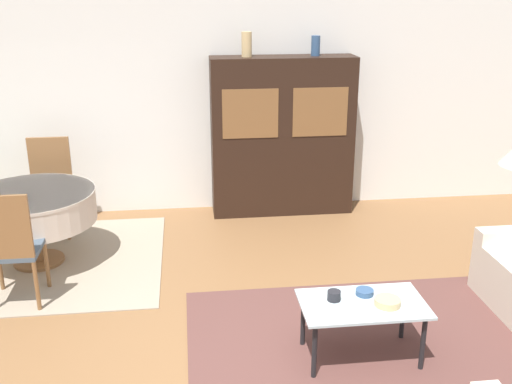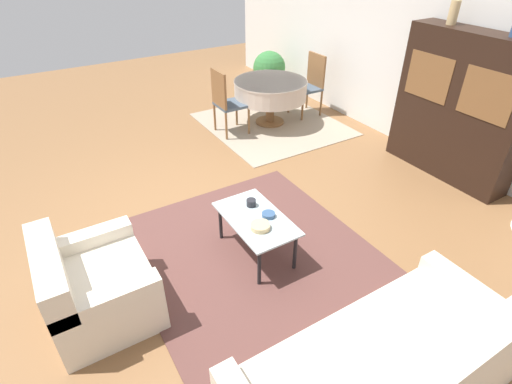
% 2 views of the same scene
% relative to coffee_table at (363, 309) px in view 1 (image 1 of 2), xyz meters
% --- Properties ---
extents(wall_back, '(10.00, 0.06, 2.70)m').
position_rel_coffee_table_xyz_m(wall_back, '(-0.84, 3.28, 0.95)').
color(wall_back, white).
rests_on(wall_back, ground_plane).
extents(area_rug, '(2.69, 2.29, 0.01)m').
position_rel_coffee_table_xyz_m(area_rug, '(0.09, -0.05, -0.39)').
color(area_rug, brown).
rests_on(area_rug, ground_plane).
extents(dining_rug, '(2.25, 2.07, 0.01)m').
position_rel_coffee_table_xyz_m(dining_rug, '(-2.62, 1.90, -0.39)').
color(dining_rug, gray).
rests_on(dining_rug, ground_plane).
extents(coffee_table, '(0.90, 0.52, 0.44)m').
position_rel_coffee_table_xyz_m(coffee_table, '(0.00, 0.00, 0.00)').
color(coffee_table, black).
rests_on(coffee_table, area_rug).
extents(display_cabinet, '(1.64, 0.41, 1.83)m').
position_rel_coffee_table_xyz_m(display_cabinet, '(-0.10, 3.03, 0.52)').
color(display_cabinet, black).
rests_on(display_cabinet, ground_plane).
extents(dining_table, '(1.19, 1.19, 0.72)m').
position_rel_coffee_table_xyz_m(dining_table, '(-2.69, 1.90, 0.18)').
color(dining_table, brown).
rests_on(dining_table, dining_rug).
extents(dining_chair_near, '(0.44, 0.44, 1.02)m').
position_rel_coffee_table_xyz_m(dining_chair_near, '(-2.69, 1.08, 0.18)').
color(dining_chair_near, brown).
rests_on(dining_chair_near, dining_rug).
extents(dining_chair_far, '(0.44, 0.44, 1.02)m').
position_rel_coffee_table_xyz_m(dining_chair_far, '(-2.69, 2.72, 0.18)').
color(dining_chair_far, brown).
rests_on(dining_chair_far, dining_rug).
extents(cup, '(0.10, 0.10, 0.07)m').
position_rel_coffee_table_xyz_m(cup, '(-0.20, 0.06, 0.09)').
color(cup, '#232328').
rests_on(cup, coffee_table).
extents(bowl, '(0.19, 0.19, 0.05)m').
position_rel_coffee_table_xyz_m(bowl, '(0.16, -0.05, 0.08)').
color(bowl, tan).
rests_on(bowl, coffee_table).
extents(bowl_small, '(0.13, 0.13, 0.04)m').
position_rel_coffee_table_xyz_m(bowl_small, '(0.04, 0.11, 0.07)').
color(bowl_small, '#33517A').
rests_on(bowl_small, coffee_table).
extents(vase_tall, '(0.11, 0.11, 0.27)m').
position_rel_coffee_table_xyz_m(vase_tall, '(-0.50, 3.03, 1.56)').
color(vase_tall, tan).
rests_on(vase_tall, display_cabinet).
extents(vase_short, '(0.10, 0.10, 0.22)m').
position_rel_coffee_table_xyz_m(vase_short, '(0.26, 3.03, 1.54)').
color(vase_short, '#33517A').
rests_on(vase_short, display_cabinet).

